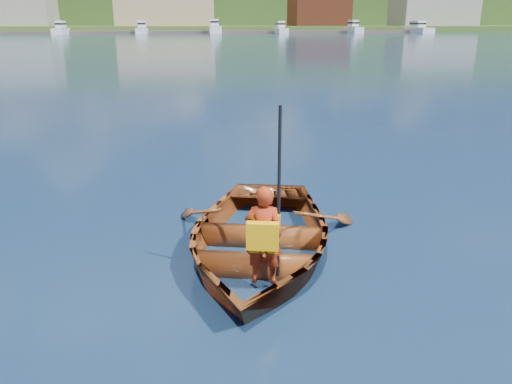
% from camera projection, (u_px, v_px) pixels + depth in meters
% --- Properties ---
extents(ground, '(600.00, 600.00, 0.00)m').
position_uv_depth(ground, '(214.00, 282.00, 5.71)').
color(ground, '#0D243C').
rests_on(ground, ground).
extents(rowboat, '(3.52, 4.31, 0.78)m').
position_uv_depth(rowboat, '(258.00, 237.00, 6.34)').
color(rowboat, brown).
rests_on(rowboat, ground).
extents(child_paddler, '(0.46, 0.40, 1.93)m').
position_uv_depth(child_paddler, '(264.00, 235.00, 5.35)').
color(child_paddler, '#A52C12').
rests_on(child_paddler, ground).
extents(shoreline, '(400.00, 140.00, 22.00)m').
position_uv_depth(shoreline, '(180.00, 6.00, 224.22)').
color(shoreline, '#415B24').
rests_on(shoreline, ground).
extents(dock, '(160.04, 6.43, 0.80)m').
position_uv_depth(dock, '(168.00, 32.00, 143.81)').
color(dock, '#52453E').
rests_on(dock, ground).
extents(waterfront_buildings, '(202.00, 16.00, 14.00)m').
position_uv_depth(waterfront_buildings, '(156.00, 7.00, 156.88)').
color(waterfront_buildings, brown).
rests_on(waterfront_buildings, ground).
extents(marina_yachts, '(145.25, 12.96, 4.23)m').
position_uv_depth(marina_yachts, '(203.00, 29.00, 140.43)').
color(marina_yachts, white).
rests_on(marina_yachts, ground).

